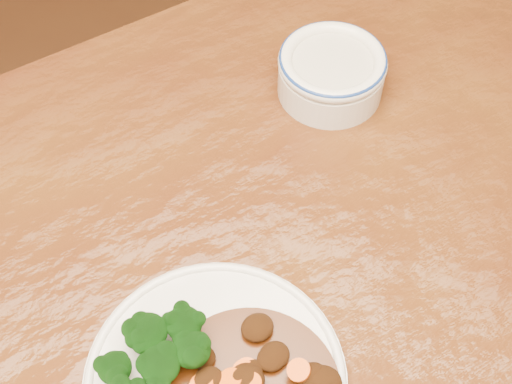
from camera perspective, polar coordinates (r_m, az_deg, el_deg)
dining_table at (r=0.78m, az=-4.22°, el=-14.40°), size 1.51×0.92×0.75m
dinner_plate at (r=0.69m, az=-3.27°, el=-14.75°), size 0.25×0.25×0.02m
broccoli_florets at (r=0.67m, az=-7.89°, el=-12.74°), size 0.11×0.08×0.04m
dip_bowl at (r=0.87m, az=6.06°, el=9.55°), size 0.13×0.13×0.06m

